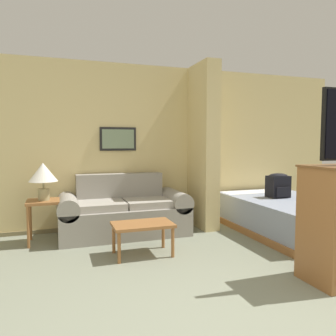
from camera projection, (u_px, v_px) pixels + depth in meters
wall_back at (138, 147)px, 5.34m from camera, size 7.48×0.16×2.60m
wall_partition_pillar at (203, 146)px, 5.24m from camera, size 0.24×0.74×2.60m
couch at (124, 213)px, 4.85m from camera, size 1.88×0.84×0.88m
coffee_table at (143, 227)px, 3.94m from camera, size 0.72×0.45×0.39m
side_table at (44, 208)px, 4.43m from camera, size 0.44×0.44×0.58m
table_lamp at (43, 174)px, 4.39m from camera, size 0.38×0.38×0.51m
bed at (286, 215)px, 4.99m from camera, size 1.40×2.09×0.51m
backpack at (278, 185)px, 5.08m from camera, size 0.32×0.26×0.38m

